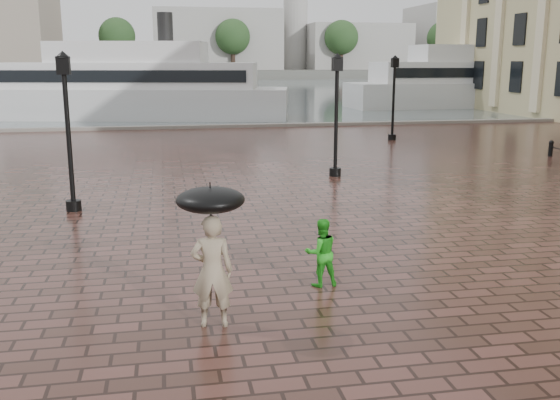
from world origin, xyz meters
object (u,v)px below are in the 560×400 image
Objects in this scene: child_pedestrian at (321,252)px; ferry_near at (130,87)px; adult_pedestrian at (212,271)px; street_lamps at (208,109)px; ferry_far at (472,82)px.

ferry_near is at bearing -86.55° from child_pedestrian.
ferry_near is (-3.06, 38.58, 1.36)m from adult_pedestrian.
child_pedestrian is at bearing -85.83° from street_lamps.
adult_pedestrian is 0.08× the size of ferry_near.
street_lamps is 16.02× the size of child_pedestrian.
ferry_near is 1.01× the size of ferry_far.
adult_pedestrian is at bearing -93.95° from street_lamps.
ferry_far is (27.77, 45.18, 1.37)m from adult_pedestrian.
street_lamps is 11.35× the size of adult_pedestrian.
adult_pedestrian is 2.69m from child_pedestrian.
ferry_far is at bearing 24.15° from ferry_near.
ferry_near is (-5.27, 37.08, 1.63)m from child_pedestrian.
ferry_near is at bearing -169.93° from ferry_far.
ferry_near is (-4.19, 22.24, -0.02)m from street_lamps.
street_lamps is at bearing -90.48° from child_pedestrian.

